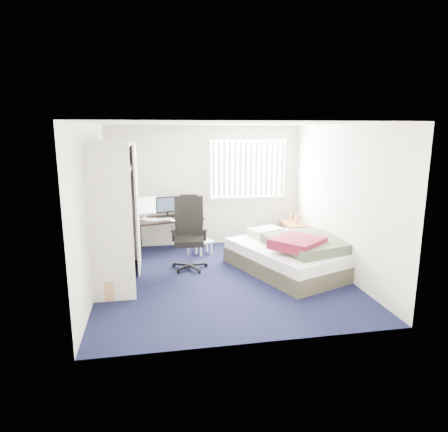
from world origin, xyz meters
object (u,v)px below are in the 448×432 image
Objects in this scene: nightstand at (293,225)px; office_chair at (189,240)px; bed at (294,254)px; desk at (167,216)px.

office_chair is at bearing -158.68° from nightstand.
bed is at bearing -109.14° from nightstand.
desk is 2.61m from nightstand.
desk is 1.90× the size of nightstand.
nightstand is at bearing -5.06° from desk.
desk reaches higher than nightstand.
desk reaches higher than bed.
office_chair is at bearing -72.90° from desk.
bed is at bearing -37.01° from desk.
nightstand is at bearing 21.32° from office_chair.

